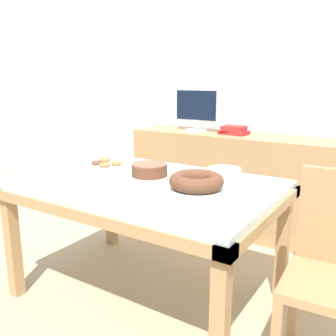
# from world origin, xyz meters

# --- Properties ---
(ground_plane) EXTENTS (12.00, 12.00, 0.00)m
(ground_plane) POSITION_xyz_m (0.00, 0.00, 0.00)
(ground_plane) COLOR tan
(wall_back) EXTENTS (8.00, 0.10, 2.60)m
(wall_back) POSITION_xyz_m (0.00, 1.58, 1.30)
(wall_back) COLOR silver
(wall_back) RESTS_ON ground
(dining_table) EXTENTS (1.52, 1.04, 0.74)m
(dining_table) POSITION_xyz_m (0.00, 0.00, 0.66)
(dining_table) COLOR silver
(dining_table) RESTS_ON ground
(sideboard) EXTENTS (1.85, 0.44, 0.87)m
(sideboard) POSITION_xyz_m (0.00, 1.28, 0.43)
(sideboard) COLOR tan
(sideboard) RESTS_ON ground
(computer_monitor) EXTENTS (0.42, 0.20, 0.38)m
(computer_monitor) POSITION_xyz_m (-0.37, 1.28, 1.05)
(computer_monitor) COLOR silver
(computer_monitor) RESTS_ON sideboard
(book_stack) EXTENTS (0.25, 0.18, 0.07)m
(book_stack) POSITION_xyz_m (-0.00, 1.28, 0.90)
(book_stack) COLOR maroon
(book_stack) RESTS_ON sideboard
(cake_chocolate_round) EXTENTS (0.31, 0.31, 0.09)m
(cake_chocolate_round) POSITION_xyz_m (-0.04, 0.08, 0.78)
(cake_chocolate_round) COLOR silver
(cake_chocolate_round) RESTS_ON dining_table
(cake_golden_bundt) EXTENTS (0.30, 0.30, 0.09)m
(cake_golden_bundt) POSITION_xyz_m (0.34, -0.01, 0.79)
(cake_golden_bundt) COLOR silver
(cake_golden_bundt) RESTS_ON dining_table
(pastry_platter) EXTENTS (0.32, 0.32, 0.04)m
(pastry_platter) POSITION_xyz_m (-0.47, 0.18, 0.76)
(pastry_platter) COLOR silver
(pastry_platter) RESTS_ON dining_table
(plate_stack) EXTENTS (0.21, 0.21, 0.05)m
(plate_stack) POSITION_xyz_m (0.33, 0.36, 0.77)
(plate_stack) COLOR silver
(plate_stack) RESTS_ON dining_table
(tealight_centre) EXTENTS (0.04, 0.04, 0.04)m
(tealight_centre) POSITION_xyz_m (0.46, -0.24, 0.75)
(tealight_centre) COLOR silver
(tealight_centre) RESTS_ON dining_table
(tealight_left_edge) EXTENTS (0.04, 0.04, 0.04)m
(tealight_left_edge) POSITION_xyz_m (0.00, 0.31, 0.75)
(tealight_left_edge) COLOR silver
(tealight_left_edge) RESTS_ON dining_table
(tealight_near_front) EXTENTS (0.04, 0.04, 0.04)m
(tealight_near_front) POSITION_xyz_m (0.14, -0.41, 0.75)
(tealight_near_front) COLOR silver
(tealight_near_front) RESTS_ON dining_table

